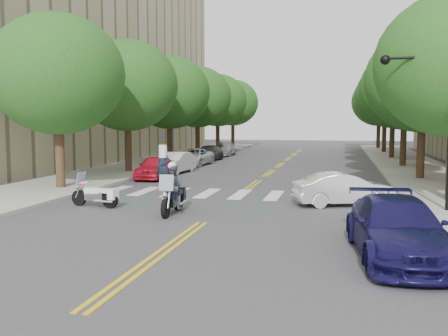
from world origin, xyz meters
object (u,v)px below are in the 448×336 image
(convertible, at_px, (344,189))
(motorcycle_parked, at_px, (98,195))
(motorcycle_police, at_px, (173,191))
(sedan_blue, at_px, (397,229))
(officer_standing, at_px, (163,167))

(convertible, bearing_deg, motorcycle_parked, 84.22)
(motorcycle_police, bearing_deg, sedan_blue, 146.35)
(motorcycle_police, bearing_deg, motorcycle_parked, -13.07)
(convertible, distance_m, sedan_blue, 7.67)
(sedan_blue, bearing_deg, motorcycle_police, 143.02)
(motorcycle_police, bearing_deg, officer_standing, -69.99)
(sedan_blue, bearing_deg, convertible, 93.14)
(motorcycle_parked, bearing_deg, sedan_blue, -105.76)
(motorcycle_police, relative_size, motorcycle_parked, 1.11)
(convertible, bearing_deg, motorcycle_police, 96.51)
(motorcycle_parked, xyz_separation_m, sedan_blue, (10.53, -4.96, 0.26))
(convertible, height_order, sedan_blue, sedan_blue)
(motorcycle_police, xyz_separation_m, officer_standing, (-2.92, 6.98, 0.18))
(officer_standing, bearing_deg, motorcycle_police, -59.92)
(officer_standing, height_order, convertible, officer_standing)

